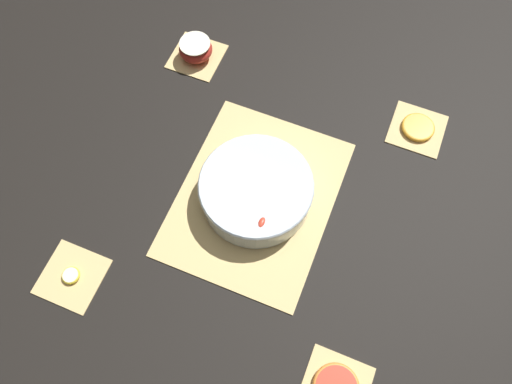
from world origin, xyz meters
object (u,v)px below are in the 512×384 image
fruit_salad_bowl (256,190)px  banana_coin_single (71,275)px  orange_slice_whole (418,127)px  apple_half (196,49)px

fruit_salad_bowl → banana_coin_single: size_ratio=6.56×
orange_slice_whole → apple_half: bearing=90.0°
orange_slice_whole → banana_coin_single: bearing=137.0°
apple_half → orange_slice_whole: (0.00, -0.61, -0.02)m
fruit_salad_bowl → banana_coin_single: bearing=137.0°
apple_half → banana_coin_single: 0.65m
apple_half → orange_slice_whole: 0.61m
fruit_salad_bowl → orange_slice_whole: 0.45m
banana_coin_single → orange_slice_whole: bearing=-43.0°
fruit_salad_bowl → apple_half: 0.44m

